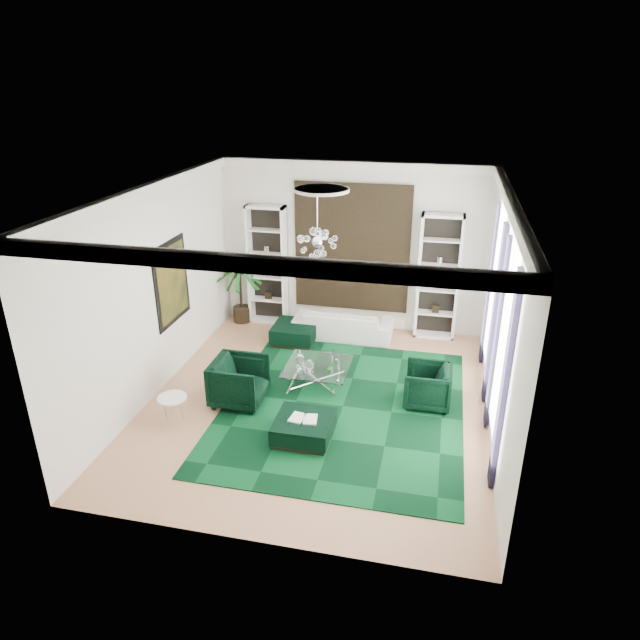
% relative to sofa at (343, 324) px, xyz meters
% --- Properties ---
extents(floor, '(6.00, 7.00, 0.02)m').
position_rel_sofa_xyz_m(floor, '(0.06, -2.81, -0.33)').
color(floor, tan).
rests_on(floor, ground).
extents(ceiling, '(6.00, 7.00, 0.02)m').
position_rel_sofa_xyz_m(ceiling, '(0.06, -2.81, 3.49)').
color(ceiling, white).
rests_on(ceiling, ground).
extents(wall_back, '(6.00, 0.02, 3.80)m').
position_rel_sofa_xyz_m(wall_back, '(0.06, 0.70, 1.58)').
color(wall_back, silver).
rests_on(wall_back, ground).
extents(wall_front, '(6.00, 0.02, 3.80)m').
position_rel_sofa_xyz_m(wall_front, '(0.06, -6.32, 1.58)').
color(wall_front, silver).
rests_on(wall_front, ground).
extents(wall_left, '(0.02, 7.00, 3.80)m').
position_rel_sofa_xyz_m(wall_left, '(-2.95, -2.81, 1.58)').
color(wall_left, silver).
rests_on(wall_left, ground).
extents(wall_right, '(0.02, 7.00, 3.80)m').
position_rel_sofa_xyz_m(wall_right, '(3.07, -2.81, 1.58)').
color(wall_right, silver).
rests_on(wall_right, ground).
extents(crown_molding, '(6.00, 7.00, 0.18)m').
position_rel_sofa_xyz_m(crown_molding, '(0.06, -2.81, 3.38)').
color(crown_molding, white).
rests_on(crown_molding, ceiling).
extents(ceiling_medallion, '(0.90, 0.90, 0.05)m').
position_rel_sofa_xyz_m(ceiling_medallion, '(0.06, -2.51, 3.45)').
color(ceiling_medallion, white).
rests_on(ceiling_medallion, ceiling).
extents(tapestry, '(2.50, 0.06, 2.80)m').
position_rel_sofa_xyz_m(tapestry, '(0.06, 0.65, 1.58)').
color(tapestry, black).
rests_on(tapestry, wall_back).
extents(shelving_left, '(0.90, 0.38, 2.80)m').
position_rel_sofa_xyz_m(shelving_left, '(-1.89, 0.50, 1.08)').
color(shelving_left, white).
rests_on(shelving_left, floor).
extents(shelving_right, '(0.90, 0.38, 2.80)m').
position_rel_sofa_xyz_m(shelving_right, '(2.01, 0.50, 1.08)').
color(shelving_right, white).
rests_on(shelving_right, floor).
extents(painting, '(0.04, 1.30, 1.60)m').
position_rel_sofa_xyz_m(painting, '(-2.91, -2.21, 1.53)').
color(painting, black).
rests_on(painting, wall_left).
extents(window_near, '(0.03, 1.10, 2.90)m').
position_rel_sofa_xyz_m(window_near, '(3.05, -3.71, 1.58)').
color(window_near, white).
rests_on(window_near, wall_right).
extents(curtain_near_a, '(0.07, 0.30, 3.25)m').
position_rel_sofa_xyz_m(curtain_near_a, '(3.01, -4.49, 1.33)').
color(curtain_near_a, black).
rests_on(curtain_near_a, floor).
extents(curtain_near_b, '(0.07, 0.30, 3.25)m').
position_rel_sofa_xyz_m(curtain_near_b, '(3.01, -2.93, 1.33)').
color(curtain_near_b, black).
rests_on(curtain_near_b, floor).
extents(window_far, '(0.03, 1.10, 2.90)m').
position_rel_sofa_xyz_m(window_far, '(3.05, -1.31, 1.58)').
color(window_far, white).
rests_on(window_far, wall_right).
extents(curtain_far_a, '(0.07, 0.30, 3.25)m').
position_rel_sofa_xyz_m(curtain_far_a, '(3.01, -2.09, 1.33)').
color(curtain_far_a, black).
rests_on(curtain_far_a, floor).
extents(curtain_far_b, '(0.07, 0.30, 3.25)m').
position_rel_sofa_xyz_m(curtain_far_b, '(3.01, -0.53, 1.33)').
color(curtain_far_b, black).
rests_on(curtain_far_b, floor).
extents(rug, '(4.20, 5.00, 0.02)m').
position_rel_sofa_xyz_m(rug, '(0.54, -2.93, -0.31)').
color(rug, black).
rests_on(rug, floor).
extents(sofa, '(2.19, 0.86, 0.64)m').
position_rel_sofa_xyz_m(sofa, '(0.00, 0.00, 0.00)').
color(sofa, silver).
rests_on(sofa, floor).
extents(armchair_left, '(0.93, 0.91, 0.85)m').
position_rel_sofa_xyz_m(armchair_left, '(-1.31, -3.16, 0.10)').
color(armchair_left, black).
rests_on(armchair_left, floor).
extents(armchair_right, '(0.82, 0.80, 0.75)m').
position_rel_sofa_xyz_m(armchair_right, '(1.99, -2.49, 0.05)').
color(armchair_right, black).
rests_on(armchair_right, floor).
extents(coffee_table, '(1.19, 1.19, 0.41)m').
position_rel_sofa_xyz_m(coffee_table, '(-0.08, -2.23, -0.11)').
color(coffee_table, white).
rests_on(coffee_table, floor).
extents(ottoman_side, '(0.93, 0.93, 0.41)m').
position_rel_sofa_xyz_m(ottoman_side, '(-0.98, -0.50, -0.11)').
color(ottoman_side, black).
rests_on(ottoman_side, floor).
extents(ottoman_front, '(0.92, 0.92, 0.37)m').
position_rel_sofa_xyz_m(ottoman_front, '(0.09, -3.99, -0.14)').
color(ottoman_front, black).
rests_on(ottoman_front, floor).
extents(book, '(0.45, 0.30, 0.03)m').
position_rel_sofa_xyz_m(book, '(0.09, -3.99, 0.06)').
color(book, white).
rests_on(book, ottoman_front).
extents(side_table, '(0.49, 0.49, 0.48)m').
position_rel_sofa_xyz_m(side_table, '(-2.19, -4.01, -0.08)').
color(side_table, white).
rests_on(side_table, floor).
extents(palm, '(1.40, 1.40, 2.24)m').
position_rel_sofa_xyz_m(palm, '(-2.53, 0.34, 0.80)').
color(palm, '#16591B').
rests_on(palm, floor).
extents(chandelier, '(0.76, 0.76, 0.68)m').
position_rel_sofa_xyz_m(chandelier, '(-0.06, -2.33, 2.53)').
color(chandelier, white).
rests_on(chandelier, ceiling).
extents(table_plant, '(0.13, 0.10, 0.23)m').
position_rel_sofa_xyz_m(table_plant, '(0.22, -2.48, 0.21)').
color(table_plant, '#16591B').
rests_on(table_plant, coffee_table).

